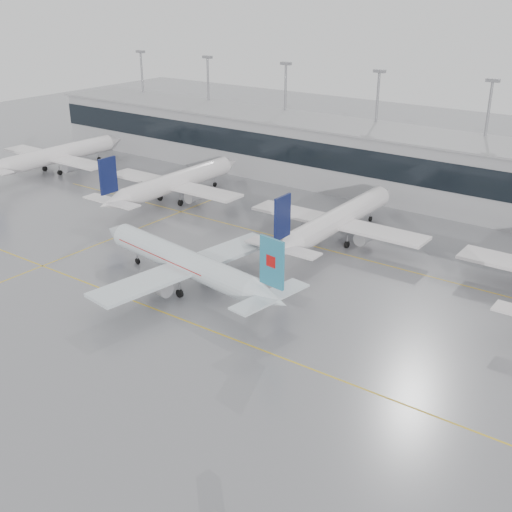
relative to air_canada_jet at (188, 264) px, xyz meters
The scene contains 12 objects.
ground 11.12m from the air_canada_jet, 42.74° to the right, with size 320.00×320.00×0.00m, color gray.
taxi_line_main 11.12m from the air_canada_jet, 42.74° to the right, with size 120.00×0.25×0.01m, color gold.
taxi_line_north 24.41m from the air_canada_jet, 71.36° to the left, with size 120.00×0.25×0.01m, color gold.
taxi_line_cross 23.91m from the air_canada_jet, 160.55° to the left, with size 0.25×60.00×0.01m, color gold.
terminal 55.46m from the air_canada_jet, 82.00° to the left, with size 180.00×15.00×12.00m, color #949498.
terminal_glass 48.10m from the air_canada_jet, 80.74° to the left, with size 180.00×0.20×5.00m, color black.
terminal_roof 56.07m from the air_canada_jet, 82.00° to the left, with size 182.00×16.00×0.40m, color gray.
light_masts 62.12m from the air_canada_jet, 82.78° to the left, with size 156.40×1.00×22.60m.
air_canada_jet is the anchor object (origin of this frame).
parked_jet_a 67.71m from the air_canada_jet, 156.91° to the left, with size 29.64×36.96×11.72m.
parked_jet_b 38.08m from the air_canada_jet, 135.77° to the left, with size 29.64×36.96×11.72m.
parked_jet_c 27.66m from the air_canada_jet, 73.80° to the left, with size 29.64×36.96×11.72m.
Camera 1 is at (45.87, -50.72, 38.10)m, focal length 45.00 mm.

